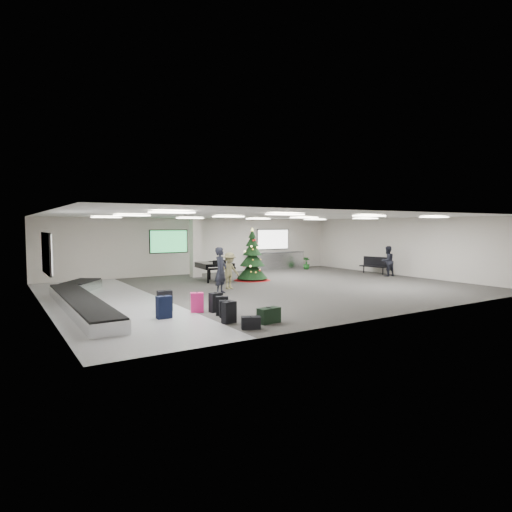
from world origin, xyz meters
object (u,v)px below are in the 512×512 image
service_counter (276,261)px  traveler_b (230,271)px  baggage_carousel (81,299)px  grand_piano (215,266)px  bench (375,264)px  traveler_bench (388,261)px  christmas_tree (252,262)px  potted_plant_left (252,266)px  potted_plant_right (306,263)px  pink_suitcase (197,302)px  traveler_a (221,270)px

service_counter → traveler_b: (-6.60, -5.99, 0.25)m
baggage_carousel → grand_piano: (6.88, 3.46, 0.57)m
baggage_carousel → service_counter: size_ratio=2.40×
bench → traveler_b: size_ratio=1.01×
traveler_bench → christmas_tree: bearing=-14.8°
baggage_carousel → bench: 16.32m
service_counter → bench: (3.39, -5.14, 0.00)m
potted_plant_left → bench: bearing=-40.2°
bench → christmas_tree: bearing=158.5°
baggage_carousel → potted_plant_right: size_ratio=12.44×
service_counter → potted_plant_right: bearing=-34.1°
pink_suitcase → traveler_a: size_ratio=0.34×
christmas_tree → potted_plant_left: (2.08, 3.42, -0.56)m
pink_suitcase → traveler_b: size_ratio=0.41×
pink_suitcase → christmas_tree: (5.75, 5.99, 0.60)m
christmas_tree → potted_plant_right: size_ratio=3.43×
traveler_bench → potted_plant_right: size_ratio=2.13×
christmas_tree → bench: size_ratio=1.66×
christmas_tree → traveler_a: christmas_tree is taller
traveler_a → baggage_carousel: bearing=138.9°
pink_suitcase → traveler_bench: bearing=35.0°
christmas_tree → traveler_a: size_ratio=1.41×
pink_suitcase → traveler_b: (3.32, 3.94, 0.48)m
pink_suitcase → traveler_b: traveler_b is taller
grand_piano → potted_plant_right: grand_piano is taller
bench → potted_plant_right: 4.42m
traveler_bench → pink_suitcase: bearing=19.4°
service_counter → pink_suitcase: size_ratio=6.23×
christmas_tree → potted_plant_left: bearing=58.7°
baggage_carousel → traveler_bench: 15.87m
potted_plant_right → christmas_tree: bearing=-153.9°
baggage_carousel → potted_plant_right: 15.52m
potted_plant_right → pink_suitcase: bearing=-142.6°
christmas_tree → bench: christmas_tree is taller
potted_plant_right → traveler_a: bearing=-147.5°
pink_suitcase → potted_plant_left: size_ratio=0.92×
traveler_a → traveler_b: (0.90, 0.91, -0.15)m
pink_suitcase → christmas_tree: size_ratio=0.24×
grand_piano → traveler_b: traveler_b is taller
baggage_carousel → grand_piano: size_ratio=4.72×
service_counter → pink_suitcase: (-9.92, -9.93, -0.23)m
traveler_bench → grand_piano: bearing=-15.1°
service_counter → traveler_b: traveler_b is taller
baggage_carousel → service_counter: bearing=27.7°
traveler_bench → potted_plant_right: traveler_bench is taller
traveler_b → traveler_bench: bearing=-15.8°
grand_piano → potted_plant_left: size_ratio=2.89×
baggage_carousel → traveler_bench: (15.86, 0.33, 0.62)m
traveler_bench → traveler_a: bearing=6.9°
baggage_carousel → pink_suitcase: bearing=-47.5°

